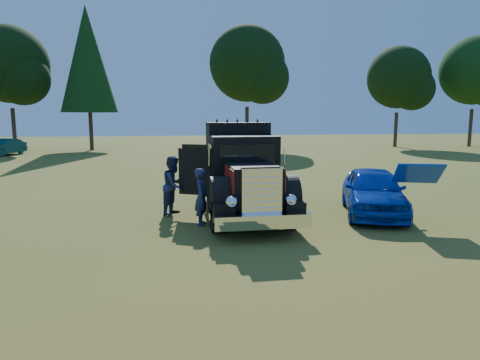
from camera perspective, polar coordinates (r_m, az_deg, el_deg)
name	(u,v)px	position (r m, az deg, el deg)	size (l,w,h in m)	color
ground	(294,223)	(13.11, 7.18, -5.73)	(120.00, 120.00, 0.00)	#44601C
treeline	(171,64)	(39.43, -9.24, 15.03)	(72.10, 24.04, 13.84)	#2D2116
diamond_t_truck	(241,176)	(13.97, 0.18, 0.57)	(3.28, 7.16, 3.00)	black
hotrod_coupe	(373,191)	(14.71, 17.37, -1.40)	(3.20, 4.88, 1.89)	#1007AC
spectator_near	(202,197)	(12.70, -5.14, -2.23)	(0.62, 0.41, 1.70)	#1D2145
spectator_far	(174,185)	(14.19, -8.80, -0.71)	(0.93, 0.73, 1.92)	#1C1C42
distant_teal_car	(3,147)	(40.36, -29.02, 3.86)	(1.45, 4.17, 1.37)	#0B3645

